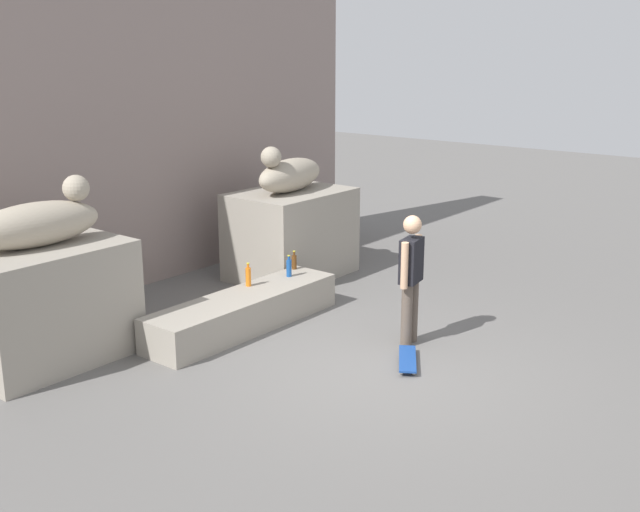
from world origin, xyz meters
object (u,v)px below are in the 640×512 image
object	(u,v)px
bottle_brown	(294,262)
skater	(411,274)
statue_reclining_left	(38,222)
skateboard	(408,359)
bottle_orange	(248,276)
statue_reclining_right	(289,174)
bottle_blue	(289,268)

from	to	relation	value
bottle_brown	skater	bearing A→B (deg)	-100.89
statue_reclining_left	skateboard	world-z (taller)	statue_reclining_left
bottle_brown	bottle_orange	size ratio (longest dim) A/B	0.85
skateboard	bottle_brown	world-z (taller)	bottle_brown
skateboard	statue_reclining_left	bearing A→B (deg)	93.34
statue_reclining_right	skater	xyz separation A→B (m)	(-1.31, -3.13, -0.77)
skateboard	bottle_orange	distance (m)	2.65
statue_reclining_right	skater	bearing A→B (deg)	58.32
statue_reclining_left	bottle_orange	xyz separation A→B (m)	(2.54, -0.89, -1.09)
bottle_orange	statue_reclining_right	bearing A→B (deg)	25.02
skater	bottle_brown	distance (m)	2.36
statue_reclining_right	skateboard	distance (m)	4.28
bottle_blue	skateboard	bearing A→B (deg)	-105.50
bottle_orange	statue_reclining_left	bearing A→B (deg)	160.74
statue_reclining_left	bottle_blue	distance (m)	3.57
skateboard	bottle_blue	size ratio (longest dim) A/B	2.47
bottle_orange	skater	bearing A→B (deg)	-75.35
skateboard	bottle_orange	xyz separation A→B (m)	(-0.01, 2.59, 0.54)
statue_reclining_right	bottle_blue	xyz separation A→B (m)	(-1.21, -1.02, -1.09)
statue_reclining_left	bottle_brown	xyz separation A→B (m)	(3.57, -0.84, -1.11)
bottle_brown	bottle_orange	xyz separation A→B (m)	(-1.03, -0.05, 0.03)
skater	skateboard	size ratio (longest dim) A/B	2.14
bottle_blue	bottle_brown	bearing A→B (deg)	29.34
skateboard	statue_reclining_right	bearing A→B (deg)	28.60
statue_reclining_left	bottle_orange	size ratio (longest dim) A/B	4.95
statue_reclining_right	skateboard	xyz separation A→B (m)	(-1.89, -3.48, -1.63)
statue_reclining_left	skater	xyz separation A→B (m)	(3.13, -3.13, -0.77)
statue_reclining_left	bottle_blue	size ratio (longest dim) A/B	5.18
statue_reclining_left	statue_reclining_right	size ratio (longest dim) A/B	0.98
skateboard	bottle_blue	xyz separation A→B (m)	(0.68, 2.45, 0.54)
bottle_blue	statue_reclining_left	bearing A→B (deg)	162.37
bottle_brown	bottle_blue	xyz separation A→B (m)	(-0.34, -0.19, 0.02)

